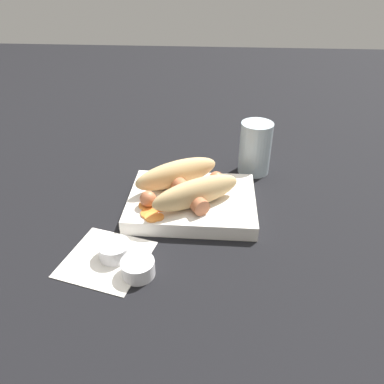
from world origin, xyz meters
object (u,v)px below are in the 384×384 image
condiment_cup_near (115,251)px  condiment_cup_far (138,269)px  drink_glass (255,148)px  sausage (183,189)px  bread_roll (186,183)px  food_tray (192,202)px

condiment_cup_near → condiment_cup_far: (-0.05, 0.04, 0.00)m
condiment_cup_near → condiment_cup_far: 0.06m
drink_glass → sausage: bearing=46.6°
bread_roll → condiment_cup_near: (0.11, 0.16, -0.05)m
bread_roll → condiment_cup_near: bread_roll is taller
food_tray → bread_roll: 0.04m
condiment_cup_near → drink_glass: size_ratio=0.45×
food_tray → bread_roll: (0.01, -0.00, 0.04)m
drink_glass → condiment_cup_near: bearing=50.9°
sausage → condiment_cup_near: bearing=56.0°
condiment_cup_far → sausage: bearing=-106.3°
sausage → condiment_cup_near: sausage is taller
food_tray → bread_roll: size_ratio=1.15×
food_tray → condiment_cup_far: bearing=68.9°
food_tray → condiment_cup_far: size_ratio=4.60×
bread_roll → sausage: bread_roll is taller
sausage → drink_glass: size_ratio=1.31×
sausage → drink_glass: 0.22m
sausage → condiment_cup_near: size_ratio=2.92×
condiment_cup_near → bread_roll: bearing=-125.0°
bread_roll → condiment_cup_far: bread_roll is taller
bread_roll → condiment_cup_far: (0.06, 0.19, -0.05)m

